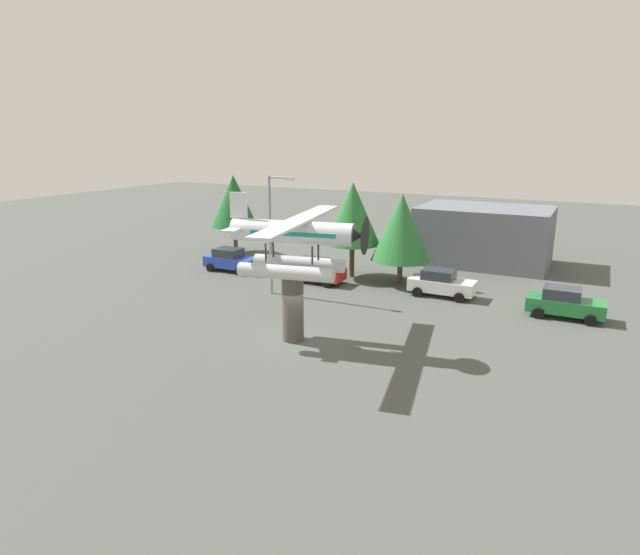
% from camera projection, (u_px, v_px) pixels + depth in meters
% --- Properties ---
extents(ground_plane, '(140.00, 140.00, 0.00)m').
position_uv_depth(ground_plane, '(293.00, 340.00, 27.90)').
color(ground_plane, '#4C514C').
extents(display_pedestal, '(1.10, 1.10, 3.47)m').
position_uv_depth(display_pedestal, '(293.00, 308.00, 27.45)').
color(display_pedestal, '#4C4742').
rests_on(display_pedestal, ground).
extents(floatplane_monument, '(7.13, 10.42, 4.00)m').
position_uv_depth(floatplane_monument, '(295.00, 242.00, 26.54)').
color(floatplane_monument, silver).
rests_on(floatplane_monument, display_pedestal).
extents(car_near_blue, '(4.20, 2.02, 1.76)m').
position_uv_depth(car_near_blue, '(231.00, 260.00, 41.63)').
color(car_near_blue, '#2847B7').
rests_on(car_near_blue, ground).
extents(car_mid_red, '(4.20, 2.02, 1.76)m').
position_uv_depth(car_mid_red, '(314.00, 270.00, 38.45)').
color(car_mid_red, red).
rests_on(car_mid_red, ground).
extents(car_far_white, '(4.20, 2.02, 1.76)m').
position_uv_depth(car_far_white, '(441.00, 283.00, 35.17)').
color(car_far_white, white).
rests_on(car_far_white, ground).
extents(car_distant_green, '(4.20, 2.02, 1.76)m').
position_uv_depth(car_distant_green, '(565.00, 303.00, 31.04)').
color(car_distant_green, '#237A38').
rests_on(car_distant_green, ground).
extents(streetlight_primary, '(1.84, 0.28, 7.73)m').
position_uv_depth(streetlight_primary, '(273.00, 227.00, 34.75)').
color(streetlight_primary, gray).
rests_on(streetlight_primary, ground).
extents(storefront_building, '(10.17, 7.04, 4.59)m').
position_uv_depth(storefront_building, '(484.00, 235.00, 43.90)').
color(storefront_building, slate).
rests_on(storefront_building, ground).
extents(tree_west, '(4.01, 4.01, 6.85)m').
position_uv_depth(tree_west, '(234.00, 201.00, 47.07)').
color(tree_west, brown).
rests_on(tree_west, ground).
extents(tree_east, '(4.04, 4.04, 6.95)m').
position_uv_depth(tree_east, '(353.00, 214.00, 38.99)').
color(tree_east, brown).
rests_on(tree_east, ground).
extents(tree_center_back, '(4.16, 4.16, 6.32)m').
position_uv_depth(tree_center_back, '(402.00, 228.00, 37.34)').
color(tree_center_back, brown).
rests_on(tree_center_back, ground).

